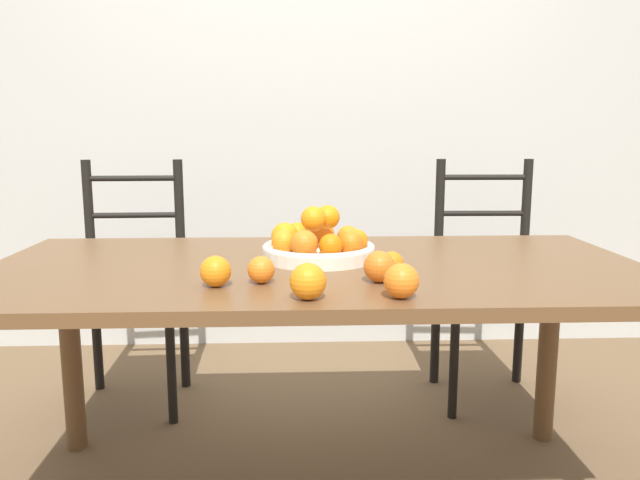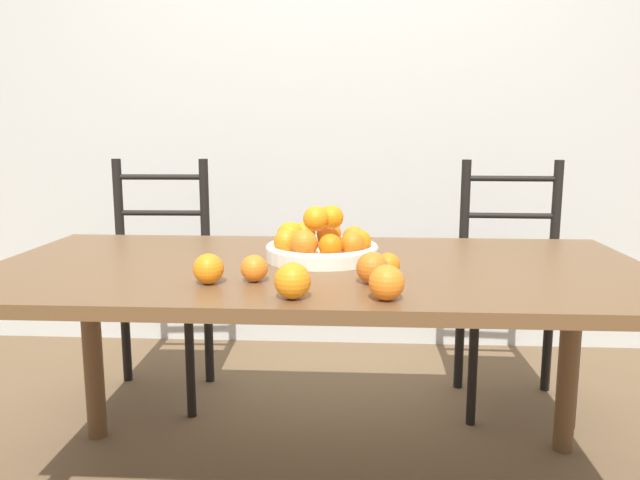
# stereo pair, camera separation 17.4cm
# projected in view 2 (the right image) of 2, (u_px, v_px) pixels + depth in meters

# --- Properties ---
(wall_back) EXTENTS (8.00, 0.06, 2.60)m
(wall_back) POSITION_uv_depth(u_px,v_px,m) (337.00, 98.00, 3.19)
(wall_back) COLOR beige
(wall_back) RESTS_ON ground_plane
(dining_table) EXTENTS (1.87, 0.93, 0.76)m
(dining_table) POSITION_uv_depth(u_px,v_px,m) (318.00, 294.00, 1.80)
(dining_table) COLOR brown
(dining_table) RESTS_ON ground_plane
(fruit_bowl) EXTENTS (0.33, 0.33, 0.16)m
(fruit_bowl) POSITION_uv_depth(u_px,v_px,m) (321.00, 244.00, 1.84)
(fruit_bowl) COLOR silver
(fruit_bowl) RESTS_ON dining_table
(orange_loose_0) EXTENTS (0.06, 0.06, 0.06)m
(orange_loose_0) POSITION_uv_depth(u_px,v_px,m) (388.00, 265.00, 1.62)
(orange_loose_0) COLOR orange
(orange_loose_0) RESTS_ON dining_table
(orange_loose_1) EXTENTS (0.08, 0.08, 0.08)m
(orange_loose_1) POSITION_uv_depth(u_px,v_px,m) (208.00, 269.00, 1.55)
(orange_loose_1) COLOR orange
(orange_loose_1) RESTS_ON dining_table
(orange_loose_2) EXTENTS (0.08, 0.08, 0.08)m
(orange_loose_2) POSITION_uv_depth(u_px,v_px,m) (372.00, 268.00, 1.55)
(orange_loose_2) COLOR orange
(orange_loose_2) RESTS_ON dining_table
(orange_loose_3) EXTENTS (0.07, 0.07, 0.07)m
(orange_loose_3) POSITION_uv_depth(u_px,v_px,m) (254.00, 268.00, 1.57)
(orange_loose_3) COLOR orange
(orange_loose_3) RESTS_ON dining_table
(orange_loose_4) EXTENTS (0.08, 0.08, 0.08)m
(orange_loose_4) POSITION_uv_depth(u_px,v_px,m) (293.00, 281.00, 1.41)
(orange_loose_4) COLOR orange
(orange_loose_4) RESTS_ON dining_table
(orange_loose_5) EXTENTS (0.08, 0.08, 0.08)m
(orange_loose_5) POSITION_uv_depth(u_px,v_px,m) (387.00, 283.00, 1.40)
(orange_loose_5) COLOR orange
(orange_loose_5) RESTS_ON dining_table
(chair_left) EXTENTS (0.43, 0.41, 1.01)m
(chair_left) POSITION_uv_depth(u_px,v_px,m) (156.00, 288.00, 2.65)
(chair_left) COLOR black
(chair_left) RESTS_ON ground_plane
(chair_right) EXTENTS (0.43, 0.41, 1.01)m
(chair_right) POSITION_uv_depth(u_px,v_px,m) (513.00, 293.00, 2.56)
(chair_right) COLOR black
(chair_right) RESTS_ON ground_plane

